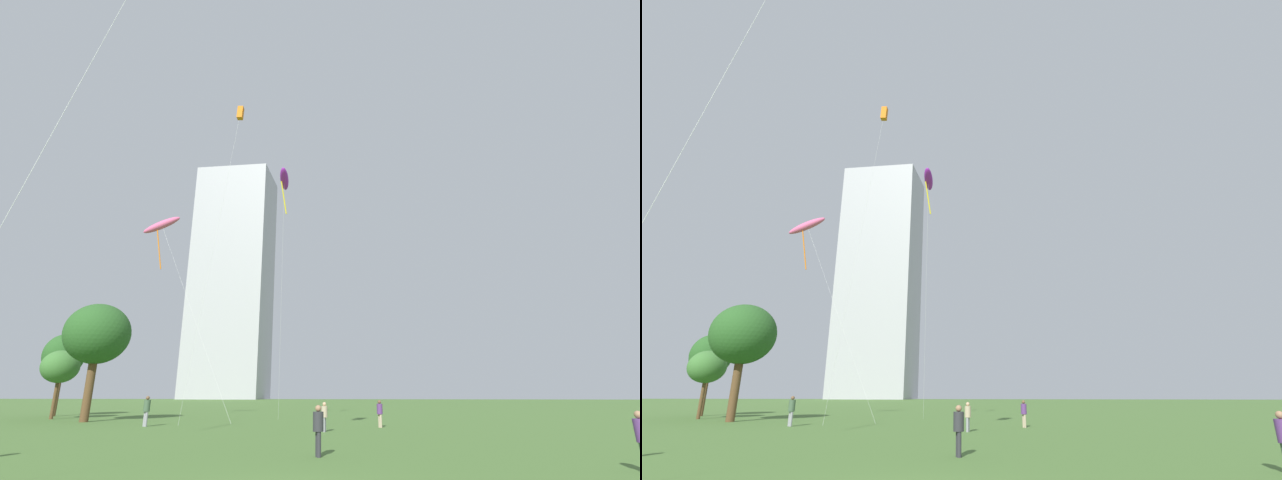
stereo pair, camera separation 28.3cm
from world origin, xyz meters
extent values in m
sphere|color=#997051|center=(9.65, 4.28, 1.51)|extent=(0.21, 0.21, 0.21)
cylinder|color=gray|center=(-12.15, 20.22, 0.45)|extent=(0.17, 0.17, 0.91)
cylinder|color=gray|center=(-11.99, 20.11, 0.45)|extent=(0.17, 0.17, 0.91)
cylinder|color=#3F593F|center=(-12.07, 20.16, 1.27)|extent=(0.42, 0.42, 0.72)
sphere|color=brown|center=(-12.07, 20.16, 1.75)|extent=(0.25, 0.25, 0.25)
cylinder|color=gray|center=(-0.14, 17.05, 0.38)|extent=(0.14, 0.14, 0.76)
cylinder|color=gray|center=(-0.18, 16.90, 0.38)|extent=(0.14, 0.14, 0.76)
cylinder|color=tan|center=(-0.16, 16.97, 1.06)|extent=(0.35, 0.35, 0.60)
sphere|color=tan|center=(-0.16, 16.97, 1.47)|extent=(0.21, 0.21, 0.21)
cylinder|color=tan|center=(3.16, 20.44, 0.39)|extent=(0.15, 0.15, 0.79)
cylinder|color=tan|center=(3.08, 20.57, 0.39)|extent=(0.15, 0.15, 0.79)
cylinder|color=#593372|center=(3.12, 20.51, 1.10)|extent=(0.36, 0.36, 0.62)
sphere|color=brown|center=(3.12, 20.51, 1.52)|extent=(0.21, 0.21, 0.21)
cylinder|color=#2D2D33|center=(0.30, 6.91, 0.41)|extent=(0.15, 0.15, 0.81)
cylinder|color=#2D2D33|center=(0.36, 6.76, 0.41)|extent=(0.15, 0.15, 0.81)
cylinder|color=#2D2D33|center=(0.33, 6.84, 1.13)|extent=(0.37, 0.37, 0.64)
sphere|color=#997051|center=(0.33, 6.84, 1.57)|extent=(0.22, 0.22, 0.22)
cylinder|color=silver|center=(-4.47, 26.73, 9.79)|extent=(0.77, 4.84, 19.59)
ellipsoid|color=purple|center=(-4.09, 24.31, 19.58)|extent=(0.81, 2.51, 1.64)
cylinder|color=yellow|center=(-4.09, 24.31, 17.82)|extent=(0.53, 0.48, 2.90)
cylinder|color=silver|center=(-5.48, -0.07, 11.59)|extent=(4.50, 2.50, 23.18)
cylinder|color=silver|center=(-8.63, 20.48, 11.73)|extent=(3.06, 0.91, 23.46)
cube|color=orange|center=(-7.11, 20.03, 23.46)|extent=(0.48, 0.48, 1.12)
cylinder|color=silver|center=(-11.43, 24.93, 8.26)|extent=(8.40, 3.22, 16.52)
ellipsoid|color=#E5598C|center=(-15.62, 26.53, 16.51)|extent=(3.45, 1.21, 2.15)
cylinder|color=orange|center=(-15.62, 26.53, 14.28)|extent=(0.77, 0.33, 3.81)
cylinder|color=brown|center=(-23.49, 27.52, 1.55)|extent=(0.29, 0.29, 3.11)
ellipsoid|color=#3D7033|center=(-23.49, 27.52, 4.18)|extent=(3.06, 3.06, 2.69)
cylinder|color=brown|center=(-18.69, 24.25, 2.38)|extent=(0.63, 0.63, 4.77)
ellipsoid|color=#285623|center=(-18.69, 24.25, 6.51)|extent=(4.97, 4.97, 4.67)
cylinder|color=brown|center=(-26.41, 32.05, 2.07)|extent=(0.41, 0.41, 4.15)
ellipsoid|color=#285623|center=(-26.41, 32.05, 5.45)|extent=(3.73, 3.73, 4.03)
cube|color=#A8A8AD|center=(-41.09, 139.54, 39.87)|extent=(26.30, 20.32, 79.75)
camera|label=1|loc=(1.72, -9.87, 2.11)|focal=24.89mm
camera|label=2|loc=(2.00, -9.85, 2.11)|focal=24.89mm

